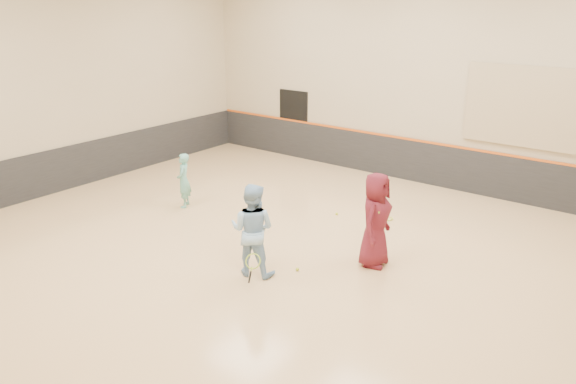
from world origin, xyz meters
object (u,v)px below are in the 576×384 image
Objects in this scene: girl at (184,180)px; instructor at (252,230)px; spare_racket at (387,217)px; young_man at (376,220)px.

instructor reaches higher than girl.
instructor is 4.22m from spare_racket.
spare_racket is at bearing -118.71° from instructor.
girl is 5.13m from spare_racket.
instructor is 0.95× the size of young_man.
young_man is (1.66, 1.77, 0.04)m from instructor.
instructor is (3.77, -1.71, 0.22)m from girl.
young_man is 2.64m from spare_racket.
girl reaches higher than spare_racket.
young_man reaches higher than girl.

